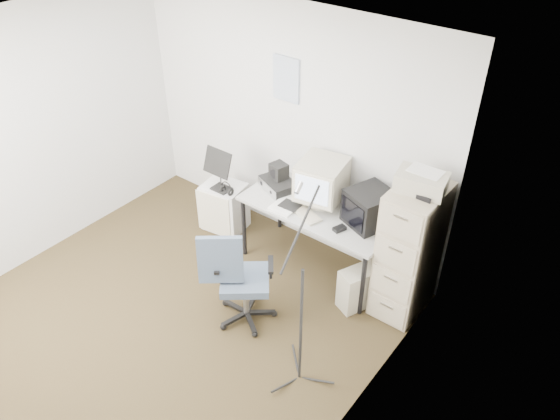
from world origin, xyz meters
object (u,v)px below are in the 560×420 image
Objects in this scene: desk at (317,237)px; filing_cabinet at (409,251)px; office_chair at (245,278)px; side_cart at (225,206)px.

filing_cabinet is at bearing 1.81° from desk.
office_chair is 1.43m from side_cart.
side_cart is at bearing 101.17° from office_chair.
office_chair is (-1.05, -1.01, -0.17)m from filing_cabinet.
office_chair is at bearing -95.84° from desk.
side_cart is (-1.18, -0.07, -0.09)m from desk.
office_chair reaches higher than side_cart.
side_cart is (-2.13, -0.10, -0.38)m from filing_cabinet.
office_chair is at bearing -49.09° from side_cart.
desk is (-0.95, -0.03, -0.29)m from filing_cabinet.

